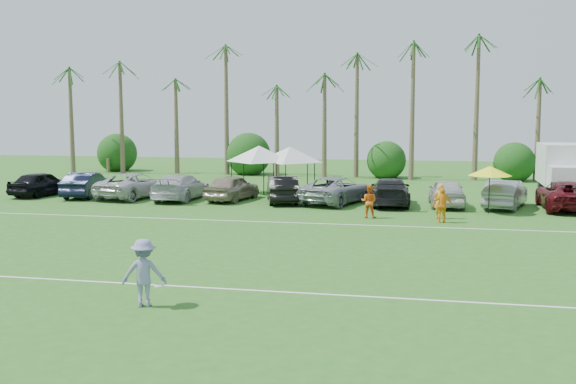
# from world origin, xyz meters

# --- Properties ---
(ground) EXTENTS (120.00, 120.00, 0.00)m
(ground) POSITION_xyz_m (0.00, 0.00, 0.00)
(ground) COLOR #29601C
(ground) RESTS_ON ground
(field_lines) EXTENTS (80.00, 12.10, 0.01)m
(field_lines) POSITION_xyz_m (0.00, 8.00, 0.01)
(field_lines) COLOR white
(field_lines) RESTS_ON ground
(palm_tree_0) EXTENTS (2.40, 2.40, 8.90)m
(palm_tree_0) POSITION_xyz_m (-22.00, 38.00, 7.48)
(palm_tree_0) COLOR brown
(palm_tree_0) RESTS_ON ground
(palm_tree_1) EXTENTS (2.40, 2.40, 9.90)m
(palm_tree_1) POSITION_xyz_m (-17.00, 38.00, 8.35)
(palm_tree_1) COLOR brown
(palm_tree_1) RESTS_ON ground
(palm_tree_2) EXTENTS (2.40, 2.40, 10.90)m
(palm_tree_2) POSITION_xyz_m (-12.00, 38.00, 9.21)
(palm_tree_2) COLOR brown
(palm_tree_2) RESTS_ON ground
(palm_tree_3) EXTENTS (2.40, 2.40, 11.90)m
(palm_tree_3) POSITION_xyz_m (-8.00, 38.00, 10.06)
(palm_tree_3) COLOR brown
(palm_tree_3) RESTS_ON ground
(palm_tree_4) EXTENTS (2.40, 2.40, 8.90)m
(palm_tree_4) POSITION_xyz_m (-4.00, 38.00, 7.48)
(palm_tree_4) COLOR brown
(palm_tree_4) RESTS_ON ground
(palm_tree_5) EXTENTS (2.40, 2.40, 9.90)m
(palm_tree_5) POSITION_xyz_m (0.00, 38.00, 8.35)
(palm_tree_5) COLOR brown
(palm_tree_5) RESTS_ON ground
(palm_tree_6) EXTENTS (2.40, 2.40, 10.90)m
(palm_tree_6) POSITION_xyz_m (4.00, 38.00, 9.21)
(palm_tree_6) COLOR brown
(palm_tree_6) RESTS_ON ground
(palm_tree_7) EXTENTS (2.40, 2.40, 11.90)m
(palm_tree_7) POSITION_xyz_m (8.00, 38.00, 10.06)
(palm_tree_7) COLOR brown
(palm_tree_7) RESTS_ON ground
(palm_tree_8) EXTENTS (2.40, 2.40, 8.90)m
(palm_tree_8) POSITION_xyz_m (13.00, 38.00, 7.48)
(palm_tree_8) COLOR brown
(palm_tree_8) RESTS_ON ground
(palm_tree_9) EXTENTS (2.40, 2.40, 9.90)m
(palm_tree_9) POSITION_xyz_m (18.00, 38.00, 8.35)
(palm_tree_9) COLOR brown
(palm_tree_9) RESTS_ON ground
(bush_tree_0) EXTENTS (4.00, 4.00, 4.00)m
(bush_tree_0) POSITION_xyz_m (-19.00, 39.00, 1.80)
(bush_tree_0) COLOR brown
(bush_tree_0) RESTS_ON ground
(bush_tree_1) EXTENTS (4.00, 4.00, 4.00)m
(bush_tree_1) POSITION_xyz_m (-6.00, 39.00, 1.80)
(bush_tree_1) COLOR brown
(bush_tree_1) RESTS_ON ground
(bush_tree_2) EXTENTS (4.00, 4.00, 4.00)m
(bush_tree_2) POSITION_xyz_m (6.00, 39.00, 1.80)
(bush_tree_2) COLOR brown
(bush_tree_2) RESTS_ON ground
(bush_tree_3) EXTENTS (4.00, 4.00, 4.00)m
(bush_tree_3) POSITION_xyz_m (16.00, 39.00, 1.80)
(bush_tree_3) COLOR brown
(bush_tree_3) RESTS_ON ground
(sideline_player_a) EXTENTS (0.70, 0.52, 1.75)m
(sideline_player_a) POSITION_xyz_m (9.68, 16.70, 0.87)
(sideline_player_a) COLOR orange
(sideline_player_a) RESTS_ON ground
(sideline_player_b) EXTENTS (0.89, 0.74, 1.65)m
(sideline_player_b) POSITION_xyz_m (6.19, 16.25, 0.83)
(sideline_player_b) COLOR #DC5E18
(sideline_player_b) RESTS_ON ground
(sideline_player_c) EXTENTS (1.04, 0.57, 1.67)m
(sideline_player_c) POSITION_xyz_m (9.73, 15.46, 0.84)
(sideline_player_c) COLOR orange
(sideline_player_c) RESTS_ON ground
(box_truck) EXTENTS (2.72, 6.55, 3.32)m
(box_truck) POSITION_xyz_m (17.48, 26.93, 1.78)
(box_truck) COLOR silver
(box_truck) RESTS_ON ground
(canopy_tent_left) EXTENTS (4.52, 4.52, 3.66)m
(canopy_tent_left) POSITION_xyz_m (-1.70, 25.31, 3.14)
(canopy_tent_left) COLOR black
(canopy_tent_left) RESTS_ON ground
(canopy_tent_right) EXTENTS (4.41, 4.41, 3.57)m
(canopy_tent_right) POSITION_xyz_m (0.22, 25.93, 3.06)
(canopy_tent_right) COLOR black
(canopy_tent_right) RESTS_ON ground
(market_umbrella) EXTENTS (2.24, 2.24, 2.49)m
(market_umbrella) POSITION_xyz_m (12.22, 18.94, 2.24)
(market_umbrella) COLOR black
(market_umbrella) RESTS_ON ground
(frisbee_player) EXTENTS (1.31, 0.95, 1.82)m
(frisbee_player) POSITION_xyz_m (1.47, -0.06, 0.91)
(frisbee_player) COLOR #7E7FB3
(frisbee_player) RESTS_ON ground
(parked_car_0) EXTENTS (2.54, 4.84, 1.57)m
(parked_car_0) POSITION_xyz_m (-15.04, 21.19, 0.79)
(parked_car_0) COLOR black
(parked_car_0) RESTS_ON ground
(parked_car_1) EXTENTS (2.26, 4.94, 1.57)m
(parked_car_1) POSITION_xyz_m (-11.88, 21.21, 0.79)
(parked_car_1) COLOR black
(parked_car_1) RESTS_ON ground
(parked_car_2) EXTENTS (3.53, 6.01, 1.57)m
(parked_car_2) POSITION_xyz_m (-8.73, 21.33, 0.79)
(parked_car_2) COLOR #B3B3B3
(parked_car_2) RESTS_ON ground
(parked_car_3) EXTENTS (2.36, 5.47, 1.57)m
(parked_car_3) POSITION_xyz_m (-5.58, 21.09, 0.79)
(parked_car_3) COLOR #B7B6BD
(parked_car_3) RESTS_ON ground
(parked_car_4) EXTENTS (2.68, 4.88, 1.57)m
(parked_car_4) POSITION_xyz_m (-2.43, 21.42, 0.79)
(parked_car_4) COLOR gray
(parked_car_4) RESTS_ON ground
(parked_car_5) EXTENTS (2.89, 5.04, 1.57)m
(parked_car_5) POSITION_xyz_m (0.73, 21.14, 0.79)
(parked_car_5) COLOR black
(parked_car_5) RESTS_ON ground
(parked_car_6) EXTENTS (4.25, 6.18, 1.57)m
(parked_car_6) POSITION_xyz_m (3.88, 21.31, 0.79)
(parked_car_6) COLOR gray
(parked_car_6) RESTS_ON ground
(parked_car_7) EXTENTS (2.48, 5.52, 1.57)m
(parked_car_7) POSITION_xyz_m (7.03, 21.16, 0.79)
(parked_car_7) COLOR black
(parked_car_7) RESTS_ON ground
(parked_car_8) EXTENTS (2.03, 4.68, 1.57)m
(parked_car_8) POSITION_xyz_m (10.18, 21.25, 0.79)
(parked_car_8) COLOR #BCBCBC
(parked_car_8) RESTS_ON ground
(parked_car_9) EXTENTS (3.00, 5.05, 1.57)m
(parked_car_9) POSITION_xyz_m (13.34, 21.26, 0.79)
(parked_car_9) COLOR gray
(parked_car_9) RESTS_ON ground
(parked_car_10) EXTENTS (2.77, 5.73, 1.57)m
(parked_car_10) POSITION_xyz_m (16.49, 21.21, 0.79)
(parked_car_10) COLOR #540D14
(parked_car_10) RESTS_ON ground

